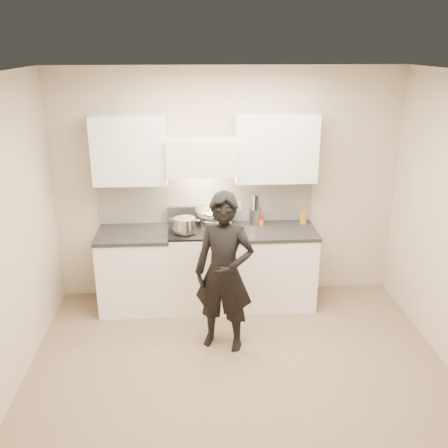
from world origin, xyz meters
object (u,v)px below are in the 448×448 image
object	(u,v)px
stove	(203,267)
utensil_crock	(255,215)
counter_right	(274,266)
person	(224,273)
wok	(213,214)

from	to	relation	value
stove	utensil_crock	xyz separation A→B (m)	(0.62, 0.19, 0.56)
counter_right	utensil_crock	size ratio (longest dim) A/B	2.56
stove	counter_right	bearing A→B (deg)	0.00
counter_right	utensil_crock	world-z (taller)	utensil_crock
person	wok	bearing A→B (deg)	112.61
counter_right	wok	xyz separation A→B (m)	(-0.70, 0.14, 0.61)
counter_right	utensil_crock	xyz separation A→B (m)	(-0.21, 0.19, 0.57)
counter_right	stove	bearing A→B (deg)	-180.00
stove	utensil_crock	size ratio (longest dim) A/B	2.67
counter_right	utensil_crock	bearing A→B (deg)	138.37
counter_right	wok	world-z (taller)	wok
person	counter_right	bearing A→B (deg)	73.23
wok	utensil_crock	xyz separation A→B (m)	(0.49, 0.04, -0.04)
utensil_crock	counter_right	bearing A→B (deg)	-41.63
stove	utensil_crock	bearing A→B (deg)	16.81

